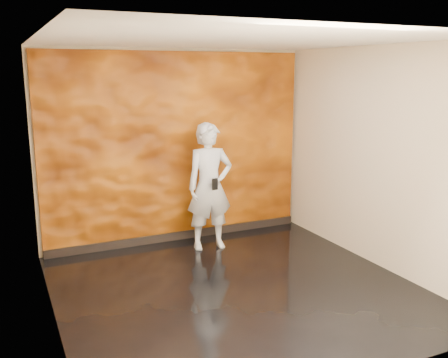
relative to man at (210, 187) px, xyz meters
The scene contains 5 objects.
room 1.53m from the man, 101.02° to the right, with size 4.02×4.02×2.81m.
feature_wall 0.78m from the man, 116.96° to the left, with size 3.90×0.06×2.75m, color #D06B0D.
baseboard 1.01m from the man, 118.77° to the left, with size 3.90×0.04×0.12m, color black.
man is the anchor object (origin of this frame).
phone 0.27m from the man, 96.91° to the right, with size 0.09×0.02×0.16m, color black.
Camera 1 is at (-2.40, -4.85, 2.48)m, focal length 40.00 mm.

